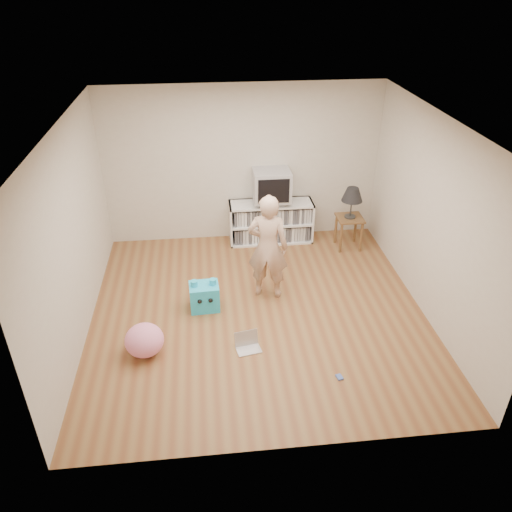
{
  "coord_description": "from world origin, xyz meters",
  "views": [
    {
      "loc": [
        -0.63,
        -5.48,
        4.14
      ],
      "look_at": [
        0.02,
        0.4,
        0.65
      ],
      "focal_mm": 35.0,
      "sensor_mm": 36.0,
      "label": 1
    }
  ],
  "objects_px": {
    "dvd_deck": "(271,201)",
    "table_lamp": "(352,195)",
    "crt_tv": "(272,185)",
    "person": "(268,247)",
    "laptop": "(247,344)",
    "plush_pink": "(144,340)",
    "plush_blue": "(204,296)",
    "media_unit": "(271,221)",
    "side_table": "(349,225)"
  },
  "relations": [
    {
      "from": "person",
      "to": "media_unit",
      "type": "bearing_deg",
      "value": -83.76
    },
    {
      "from": "crt_tv",
      "to": "person",
      "type": "bearing_deg",
      "value": -99.45
    },
    {
      "from": "media_unit",
      "to": "crt_tv",
      "type": "xyz_separation_m",
      "value": [
        0.0,
        -0.02,
        0.67
      ]
    },
    {
      "from": "dvd_deck",
      "to": "plush_pink",
      "type": "distance_m",
      "value": 3.35
    },
    {
      "from": "plush_blue",
      "to": "plush_pink",
      "type": "relative_size",
      "value": 0.97
    },
    {
      "from": "dvd_deck",
      "to": "plush_blue",
      "type": "relative_size",
      "value": 0.98
    },
    {
      "from": "side_table",
      "to": "plush_blue",
      "type": "xyz_separation_m",
      "value": [
        -2.42,
        -1.48,
        -0.22
      ]
    },
    {
      "from": "side_table",
      "to": "plush_blue",
      "type": "distance_m",
      "value": 2.85
    },
    {
      "from": "crt_tv",
      "to": "table_lamp",
      "type": "bearing_deg",
      "value": -16.32
    },
    {
      "from": "plush_blue",
      "to": "table_lamp",
      "type": "bearing_deg",
      "value": 28.32
    },
    {
      "from": "plush_pink",
      "to": "side_table",
      "type": "bearing_deg",
      "value": 36.41
    },
    {
      "from": "dvd_deck",
      "to": "table_lamp",
      "type": "bearing_deg",
      "value": -16.46
    },
    {
      "from": "media_unit",
      "to": "plush_pink",
      "type": "xyz_separation_m",
      "value": [
        -1.91,
        -2.72,
        -0.15
      ]
    },
    {
      "from": "crt_tv",
      "to": "side_table",
      "type": "height_order",
      "value": "crt_tv"
    },
    {
      "from": "person",
      "to": "plush_blue",
      "type": "relative_size",
      "value": 3.37
    },
    {
      "from": "plush_pink",
      "to": "person",
      "type": "bearing_deg",
      "value": 33.69
    },
    {
      "from": "media_unit",
      "to": "side_table",
      "type": "height_order",
      "value": "media_unit"
    },
    {
      "from": "plush_blue",
      "to": "plush_pink",
      "type": "height_order",
      "value": "plush_blue"
    },
    {
      "from": "plush_blue",
      "to": "laptop",
      "type": "bearing_deg",
      "value": -63.35
    },
    {
      "from": "table_lamp",
      "to": "laptop",
      "type": "relative_size",
      "value": 1.53
    },
    {
      "from": "media_unit",
      "to": "side_table",
      "type": "xyz_separation_m",
      "value": [
        1.25,
        -0.39,
        0.07
      ]
    },
    {
      "from": "crt_tv",
      "to": "person",
      "type": "relative_size",
      "value": 0.39
    },
    {
      "from": "table_lamp",
      "to": "plush_pink",
      "type": "distance_m",
      "value": 4.0
    },
    {
      "from": "media_unit",
      "to": "side_table",
      "type": "bearing_deg",
      "value": -17.12
    },
    {
      "from": "side_table",
      "to": "crt_tv",
      "type": "bearing_deg",
      "value": 163.68
    },
    {
      "from": "laptop",
      "to": "plush_blue",
      "type": "distance_m",
      "value": 1.03
    },
    {
      "from": "media_unit",
      "to": "person",
      "type": "height_order",
      "value": "person"
    },
    {
      "from": "dvd_deck",
      "to": "crt_tv",
      "type": "bearing_deg",
      "value": -90.0
    },
    {
      "from": "crt_tv",
      "to": "person",
      "type": "distance_m",
      "value": 1.64
    },
    {
      "from": "media_unit",
      "to": "dvd_deck",
      "type": "relative_size",
      "value": 3.11
    },
    {
      "from": "laptop",
      "to": "plush_pink",
      "type": "xyz_separation_m",
      "value": [
        -1.25,
        0.03,
        0.14
      ]
    },
    {
      "from": "person",
      "to": "plush_blue",
      "type": "bearing_deg",
      "value": 30.59
    },
    {
      "from": "crt_tv",
      "to": "side_table",
      "type": "xyz_separation_m",
      "value": [
        1.25,
        -0.37,
        -0.6
      ]
    },
    {
      "from": "dvd_deck",
      "to": "side_table",
      "type": "relative_size",
      "value": 0.82
    },
    {
      "from": "media_unit",
      "to": "table_lamp",
      "type": "distance_m",
      "value": 1.44
    },
    {
      "from": "table_lamp",
      "to": "plush_blue",
      "type": "bearing_deg",
      "value": -148.59
    },
    {
      "from": "crt_tv",
      "to": "plush_pink",
      "type": "bearing_deg",
      "value": -125.3
    },
    {
      "from": "crt_tv",
      "to": "table_lamp",
      "type": "distance_m",
      "value": 1.31
    },
    {
      "from": "table_lamp",
      "to": "plush_blue",
      "type": "height_order",
      "value": "table_lamp"
    },
    {
      "from": "crt_tv",
      "to": "plush_blue",
      "type": "xyz_separation_m",
      "value": [
        -1.17,
        -1.85,
        -0.82
      ]
    },
    {
      "from": "media_unit",
      "to": "plush_pink",
      "type": "distance_m",
      "value": 3.33
    },
    {
      "from": "table_lamp",
      "to": "person",
      "type": "height_order",
      "value": "person"
    },
    {
      "from": "plush_pink",
      "to": "plush_blue",
      "type": "bearing_deg",
      "value": 49.04
    },
    {
      "from": "side_table",
      "to": "table_lamp",
      "type": "distance_m",
      "value": 0.53
    },
    {
      "from": "dvd_deck",
      "to": "plush_blue",
      "type": "height_order",
      "value": "dvd_deck"
    },
    {
      "from": "crt_tv",
      "to": "media_unit",
      "type": "bearing_deg",
      "value": 90.0
    },
    {
      "from": "crt_tv",
      "to": "side_table",
      "type": "bearing_deg",
      "value": -16.32
    },
    {
      "from": "crt_tv",
      "to": "plush_pink",
      "type": "relative_size",
      "value": 1.27
    },
    {
      "from": "crt_tv",
      "to": "table_lamp",
      "type": "xyz_separation_m",
      "value": [
        1.25,
        -0.37,
        -0.08
      ]
    },
    {
      "from": "table_lamp",
      "to": "media_unit",
      "type": "bearing_deg",
      "value": 162.88
    }
  ]
}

